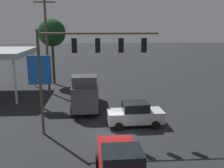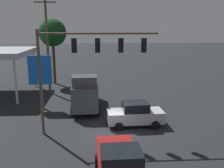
{
  "view_description": "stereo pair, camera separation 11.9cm",
  "coord_description": "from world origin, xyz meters",
  "px_view_note": "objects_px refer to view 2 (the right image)",
  "views": [
    {
      "loc": [
        1.22,
        17.17,
        7.8
      ],
      "look_at": [
        0.0,
        -2.0,
        3.31
      ],
      "focal_mm": 40.0,
      "sensor_mm": 36.0,
      "label": 1
    },
    {
      "loc": [
        1.1,
        17.18,
        7.8
      ],
      "look_at": [
        0.0,
        -2.0,
        3.31
      ],
      "focal_mm": 40.0,
      "sensor_mm": 36.0,
      "label": 2
    }
  ],
  "objects_px": {
    "traffic_signal_assembly": "(86,55)",
    "sedan_far": "(135,114)",
    "street_tree": "(53,33)",
    "pickup_parked": "(119,167)",
    "price_sign": "(40,72)",
    "delivery_truck": "(85,91)",
    "utility_pole": "(47,44)"
  },
  "relations": [
    {
      "from": "delivery_truck",
      "to": "pickup_parked",
      "type": "xyz_separation_m",
      "value": [
        -2.21,
        12.4,
        -0.58
      ]
    },
    {
      "from": "price_sign",
      "to": "pickup_parked",
      "type": "xyz_separation_m",
      "value": [
        -6.43,
        12.7,
        -2.44
      ]
    },
    {
      "from": "traffic_signal_assembly",
      "to": "delivery_truck",
      "type": "distance_m",
      "value": 7.09
    },
    {
      "from": "traffic_signal_assembly",
      "to": "sedan_far",
      "type": "bearing_deg",
      "value": -162.58
    },
    {
      "from": "utility_pole",
      "to": "street_tree",
      "type": "relative_size",
      "value": 1.25
    },
    {
      "from": "utility_pole",
      "to": "pickup_parked",
      "type": "bearing_deg",
      "value": 110.08
    },
    {
      "from": "delivery_truck",
      "to": "pickup_parked",
      "type": "height_order",
      "value": "delivery_truck"
    },
    {
      "from": "delivery_truck",
      "to": "street_tree",
      "type": "bearing_deg",
      "value": -158.79
    },
    {
      "from": "traffic_signal_assembly",
      "to": "street_tree",
      "type": "distance_m",
      "value": 17.45
    },
    {
      "from": "utility_pole",
      "to": "price_sign",
      "type": "height_order",
      "value": "utility_pole"
    },
    {
      "from": "price_sign",
      "to": "street_tree",
      "type": "bearing_deg",
      "value": -87.39
    },
    {
      "from": "price_sign",
      "to": "sedan_far",
      "type": "height_order",
      "value": "price_sign"
    },
    {
      "from": "utility_pole",
      "to": "sedan_far",
      "type": "relative_size",
      "value": 2.45
    },
    {
      "from": "pickup_parked",
      "to": "street_tree",
      "type": "bearing_deg",
      "value": -165.44
    },
    {
      "from": "traffic_signal_assembly",
      "to": "sedan_far",
      "type": "height_order",
      "value": "traffic_signal_assembly"
    },
    {
      "from": "traffic_signal_assembly",
      "to": "street_tree",
      "type": "relative_size",
      "value": 0.96
    },
    {
      "from": "utility_pole",
      "to": "price_sign",
      "type": "relative_size",
      "value": 2.14
    },
    {
      "from": "traffic_signal_assembly",
      "to": "utility_pole",
      "type": "distance_m",
      "value": 12.66
    },
    {
      "from": "sedan_far",
      "to": "street_tree",
      "type": "xyz_separation_m",
      "value": [
        8.87,
        -15.47,
        5.93
      ]
    },
    {
      "from": "utility_pole",
      "to": "pickup_parked",
      "type": "distance_m",
      "value": 20.03
    },
    {
      "from": "utility_pole",
      "to": "sedan_far",
      "type": "distance_m",
      "value": 14.43
    },
    {
      "from": "sedan_far",
      "to": "utility_pole",
      "type": "bearing_deg",
      "value": -53.22
    },
    {
      "from": "traffic_signal_assembly",
      "to": "pickup_parked",
      "type": "xyz_separation_m",
      "value": [
        -1.76,
        6.63,
        -4.68
      ]
    },
    {
      "from": "price_sign",
      "to": "delivery_truck",
      "type": "distance_m",
      "value": 4.62
    },
    {
      "from": "traffic_signal_assembly",
      "to": "price_sign",
      "type": "relative_size",
      "value": 1.64
    },
    {
      "from": "traffic_signal_assembly",
      "to": "price_sign",
      "type": "height_order",
      "value": "traffic_signal_assembly"
    },
    {
      "from": "utility_pole",
      "to": "sedan_far",
      "type": "bearing_deg",
      "value": 129.49
    },
    {
      "from": "delivery_truck",
      "to": "pickup_parked",
      "type": "bearing_deg",
      "value": 7.96
    },
    {
      "from": "pickup_parked",
      "to": "street_tree",
      "type": "relative_size",
      "value": 0.6
    },
    {
      "from": "sedan_far",
      "to": "street_tree",
      "type": "bearing_deg",
      "value": -62.88
    },
    {
      "from": "utility_pole",
      "to": "delivery_truck",
      "type": "relative_size",
      "value": 1.59
    },
    {
      "from": "utility_pole",
      "to": "delivery_truck",
      "type": "bearing_deg",
      "value": 127.21
    }
  ]
}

